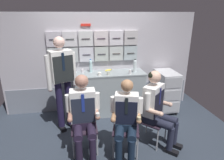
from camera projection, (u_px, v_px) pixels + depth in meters
name	position (u px, v px, depth m)	size (l,w,h in m)	color
ground	(111.00, 143.00, 3.36)	(4.80, 4.80, 0.04)	#2D3541
galley_bulkhead	(100.00, 63.00, 4.28)	(4.20, 0.14, 2.15)	#B9B5BD
galley_counter	(104.00, 93.00, 4.22)	(1.74, 0.53, 0.93)	#95A0A3
service_trolley	(166.00, 90.00, 4.34)	(0.40, 0.65, 0.91)	black
folding_chair_left	(84.00, 120.00, 3.11)	(0.40, 0.41, 0.82)	#A8AAAF
crew_member_left	(83.00, 113.00, 2.90)	(0.52, 0.64, 1.28)	black
folding_chair_right	(126.00, 121.00, 3.07)	(0.49, 0.49, 0.82)	#A8AAAF
crew_member_right	(126.00, 117.00, 2.86)	(0.51, 0.65, 1.22)	black
folding_chair_by_counter	(148.00, 114.00, 3.28)	(0.57, 0.57, 0.82)	#A8AAAF
crew_member_by_counter	(157.00, 106.00, 3.12)	(0.68, 0.68, 1.28)	black
crew_member_standing	(62.00, 76.00, 3.46)	(0.51, 0.38, 1.75)	black
water_bottle_clear	(135.00, 66.00, 4.10)	(0.07, 0.07, 0.28)	silver
water_bottle_blue_cap	(91.00, 66.00, 4.09)	(0.07, 0.07, 0.28)	silver
coffee_cup_white	(82.00, 71.00, 4.11)	(0.06, 0.06, 0.07)	silver
coffee_cup_spare	(130.00, 72.00, 4.00)	(0.06, 0.06, 0.09)	white
paper_cup_blue	(108.00, 73.00, 3.92)	(0.06, 0.06, 0.08)	silver
paper_cup_tan	(99.00, 74.00, 3.91)	(0.07, 0.07, 0.06)	white
snack_banana	(108.00, 70.00, 4.20)	(0.17, 0.10, 0.04)	yellow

